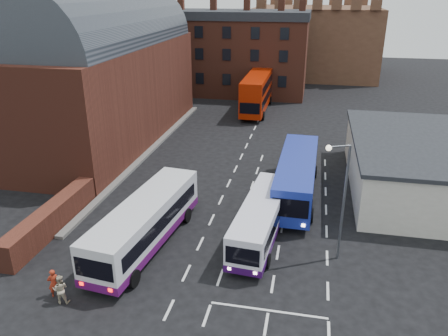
% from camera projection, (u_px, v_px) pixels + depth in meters
% --- Properties ---
extents(ground, '(180.00, 180.00, 0.00)m').
position_uv_depth(ground, '(190.00, 265.00, 25.94)').
color(ground, black).
extents(railway_station, '(12.00, 28.00, 16.00)m').
position_uv_depth(railway_station, '(98.00, 68.00, 44.91)').
color(railway_station, '#602B1E').
rests_on(railway_station, ground).
extents(forecourt_wall, '(1.20, 10.00, 1.80)m').
position_uv_depth(forecourt_wall, '(52.00, 219.00, 29.31)').
color(forecourt_wall, '#602B1E').
rests_on(forecourt_wall, ground).
extents(cream_building, '(10.40, 16.40, 4.25)m').
position_uv_depth(cream_building, '(417.00, 164.00, 34.99)').
color(cream_building, beige).
rests_on(cream_building, ground).
extents(brick_terrace, '(22.00, 10.00, 11.00)m').
position_uv_depth(brick_terrace, '(233.00, 57.00, 66.58)').
color(brick_terrace, brown).
rests_on(brick_terrace, ground).
extents(castle_keep, '(22.00, 22.00, 12.00)m').
position_uv_depth(castle_keep, '(315.00, 41.00, 82.25)').
color(castle_keep, brown).
rests_on(castle_keep, ground).
extents(bus_white_outbound, '(3.82, 11.45, 3.06)m').
position_uv_depth(bus_white_outbound, '(145.00, 220.00, 27.28)').
color(bus_white_outbound, silver).
rests_on(bus_white_outbound, ground).
extents(bus_white_inbound, '(3.06, 9.79, 2.63)m').
position_uv_depth(bus_white_inbound, '(261.00, 217.00, 28.16)').
color(bus_white_inbound, silver).
rests_on(bus_white_inbound, ground).
extents(bus_blue, '(3.20, 11.93, 3.24)m').
position_uv_depth(bus_blue, '(297.00, 175.00, 33.63)').
color(bus_blue, '#1A2A97').
rests_on(bus_blue, ground).
extents(bus_red_double, '(3.07, 12.09, 4.83)m').
position_uv_depth(bus_red_double, '(257.00, 93.00, 57.08)').
color(bus_red_double, '#9D1A02').
rests_on(bus_red_double, ground).
extents(street_lamp, '(1.40, 0.77, 7.41)m').
position_uv_depth(street_lamp, '(341.00, 192.00, 24.85)').
color(street_lamp, '#51555B').
rests_on(street_lamp, ground).
extents(pedestrian_red, '(0.72, 0.68, 1.65)m').
position_uv_depth(pedestrian_red, '(54.00, 283.00, 23.06)').
color(pedestrian_red, '#A42B16').
rests_on(pedestrian_red, ground).
extents(pedestrian_beige, '(0.93, 0.80, 1.65)m').
position_uv_depth(pedestrian_beige, '(60.00, 289.00, 22.57)').
color(pedestrian_beige, tan).
rests_on(pedestrian_beige, ground).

